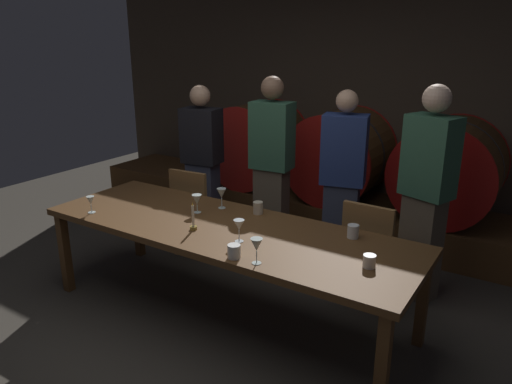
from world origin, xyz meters
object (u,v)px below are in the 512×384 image
at_px(guest_center_left, 272,167).
at_px(chair_right, 371,249).
at_px(dining_table, 225,234).
at_px(wine_glass_far_left, 91,201).
at_px(candle_center, 193,222).
at_px(cup_far_right, 369,261).
at_px(cup_center_left, 234,251).
at_px(guest_center_right, 342,182).
at_px(guest_far_left, 202,164).
at_px(wine_glass_center, 222,194).
at_px(wine_glass_far_right, 257,245).
at_px(wine_glass_right, 239,226).
at_px(wine_barrel_left, 257,144).
at_px(wine_barrel_center, 341,155).
at_px(wine_barrel_right, 449,170).
at_px(cup_far_left, 258,208).
at_px(cup_center_right, 353,231).
at_px(guest_far_right, 426,193).
at_px(chair_left, 195,208).
at_px(wine_glass_left, 197,200).

bearing_deg(guest_center_left, chair_right, 155.32).
bearing_deg(dining_table, wine_glass_far_left, -162.40).
xyz_separation_m(candle_center, cup_far_right, (1.28, 0.11, -0.02)).
xyz_separation_m(wine_glass_far_left, cup_far_right, (2.19, 0.28, -0.06)).
height_order(guest_center_left, cup_center_left, guest_center_left).
bearing_deg(guest_center_right, guest_far_left, -9.29).
distance_m(chair_right, cup_far_right, 0.90).
relative_size(wine_glass_center, wine_glass_far_right, 1.00).
xyz_separation_m(guest_center_left, cup_far_right, (1.42, -1.22, -0.11)).
bearing_deg(wine_glass_right, wine_glass_far_left, -172.77).
relative_size(wine_barrel_left, wine_barrel_center, 1.00).
distance_m(wine_glass_center, cup_far_right, 1.43).
xyz_separation_m(wine_barrel_left, candle_center, (0.92, -2.30, -0.04)).
distance_m(wine_barrel_right, chair_right, 1.45).
relative_size(guest_center_left, wine_glass_center, 10.38).
height_order(wine_glass_center, wine_glass_right, wine_glass_center).
bearing_deg(wine_glass_center, wine_glass_right, -43.69).
relative_size(dining_table, chair_right, 3.28).
distance_m(cup_far_left, cup_center_right, 0.81).
bearing_deg(wine_glass_far_left, wine_barrel_right, 48.54).
bearing_deg(guest_far_right, chair_left, 30.29).
distance_m(wine_glass_right, cup_far_left, 0.56).
relative_size(wine_glass_center, cup_far_right, 2.07).
relative_size(guest_far_left, cup_center_left, 18.10).
distance_m(wine_barrel_right, wine_glass_far_right, 2.59).
bearing_deg(wine_barrel_center, wine_glass_left, -100.00).
relative_size(dining_table, guest_center_left, 1.66).
height_order(wine_barrel_center, wine_glass_far_left, wine_barrel_center).
height_order(guest_far_left, cup_far_left, guest_far_left).
distance_m(guest_center_right, wine_glass_center, 1.12).
relative_size(wine_glass_far_left, cup_far_left, 1.40).
distance_m(chair_right, cup_center_left, 1.28).
bearing_deg(guest_far_right, wine_glass_center, 49.50).
distance_m(wine_glass_far_right, cup_far_right, 0.69).
distance_m(chair_left, cup_center_left, 1.72).
height_order(guest_far_left, candle_center, guest_far_left).
bearing_deg(cup_center_left, wine_barrel_right, 73.37).
distance_m(wine_glass_right, cup_center_right, 0.80).
xyz_separation_m(wine_barrel_left, guest_far_left, (0.00, -1.05, -0.01)).
relative_size(wine_glass_left, cup_center_left, 1.66).
height_order(candle_center, wine_glass_left, candle_center).
height_order(candle_center, cup_center_left, candle_center).
xyz_separation_m(guest_far_left, cup_center_left, (1.43, -1.48, -0.04)).
bearing_deg(candle_center, wine_glass_far_left, -169.74).
xyz_separation_m(chair_right, guest_center_right, (-0.46, 0.46, 0.35)).
distance_m(chair_left, cup_far_left, 1.07).
height_order(guest_far_right, cup_far_right, guest_far_right).
xyz_separation_m(chair_right, wine_glass_far_right, (-0.34, -1.13, 0.37)).
relative_size(chair_right, candle_center, 4.18).
relative_size(wine_barrel_left, chair_right, 1.11).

